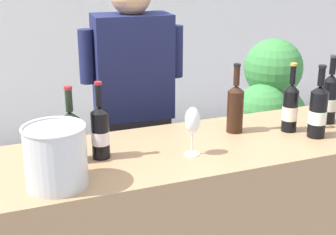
# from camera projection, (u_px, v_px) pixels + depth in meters

# --- Properties ---
(wine_bottle_0) EXTENTS (0.08, 0.08, 0.34)m
(wine_bottle_0) POSITION_uv_depth(u_px,v_px,m) (318.00, 111.00, 2.26)
(wine_bottle_0) COLOR black
(wine_bottle_0) RESTS_ON counter
(wine_bottle_1) EXTENTS (0.08, 0.08, 0.35)m
(wine_bottle_1) POSITION_uv_depth(u_px,v_px,m) (329.00, 98.00, 2.45)
(wine_bottle_1) COLOR black
(wine_bottle_1) RESTS_ON counter
(wine_bottle_2) EXTENTS (0.07, 0.07, 0.34)m
(wine_bottle_2) POSITION_uv_depth(u_px,v_px,m) (290.00, 107.00, 2.34)
(wine_bottle_2) COLOR black
(wine_bottle_2) RESTS_ON counter
(wine_bottle_4) EXTENTS (0.08, 0.08, 0.32)m
(wine_bottle_4) POSITION_uv_depth(u_px,v_px,m) (71.00, 135.00, 1.99)
(wine_bottle_4) COLOR black
(wine_bottle_4) RESTS_ON counter
(wine_bottle_5) EXTENTS (0.08, 0.08, 0.33)m
(wine_bottle_5) POSITION_uv_depth(u_px,v_px,m) (100.00, 132.00, 2.03)
(wine_bottle_5) COLOR black
(wine_bottle_5) RESTS_ON counter
(wine_bottle_6) EXTENTS (0.08, 0.08, 0.34)m
(wine_bottle_6) POSITION_uv_depth(u_px,v_px,m) (235.00, 107.00, 2.33)
(wine_bottle_6) COLOR black
(wine_bottle_6) RESTS_ON counter
(wine_glass) EXTENTS (0.07, 0.07, 0.21)m
(wine_glass) POSITION_uv_depth(u_px,v_px,m) (192.00, 122.00, 2.05)
(wine_glass) COLOR silver
(wine_glass) RESTS_ON counter
(ice_bucket) EXTENTS (0.24, 0.24, 0.24)m
(ice_bucket) POSITION_uv_depth(u_px,v_px,m) (56.00, 156.00, 1.78)
(ice_bucket) COLOR silver
(ice_bucket) RESTS_ON counter
(person_server) EXTENTS (0.57, 0.27, 1.66)m
(person_server) POSITION_uv_depth(u_px,v_px,m) (134.00, 129.00, 2.75)
(person_server) COLOR black
(person_server) RESTS_ON ground_plane
(potted_shrub) EXTENTS (0.60, 0.56, 1.20)m
(potted_shrub) POSITION_uv_depth(u_px,v_px,m) (268.00, 113.00, 3.45)
(potted_shrub) COLOR brown
(potted_shrub) RESTS_ON ground_plane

